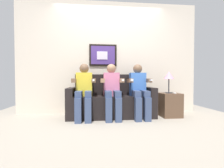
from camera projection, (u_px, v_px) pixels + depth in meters
name	position (u px, v px, depth m)	size (l,w,h in m)	color
ground_plane	(113.00, 121.00, 3.24)	(5.46, 5.46, 0.00)	#9E9384
back_wall_assembly	(109.00, 58.00, 3.96)	(4.20, 0.10, 2.60)	beige
couch	(111.00, 102.00, 3.55)	(1.80, 0.58, 0.90)	black
person_on_left	(84.00, 89.00, 3.32)	(0.46, 0.56, 1.11)	yellow
person_in_middle	(112.00, 89.00, 3.38)	(0.46, 0.56, 1.11)	pink
person_on_right	(139.00, 88.00, 3.43)	(0.46, 0.56, 1.11)	#3F72CC
side_table_right	(170.00, 105.00, 3.58)	(0.40, 0.40, 0.50)	brown
table_lamp	(169.00, 76.00, 3.54)	(0.22, 0.22, 0.46)	#333338
spare_remote_on_table	(174.00, 93.00, 3.49)	(0.04, 0.13, 0.02)	white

